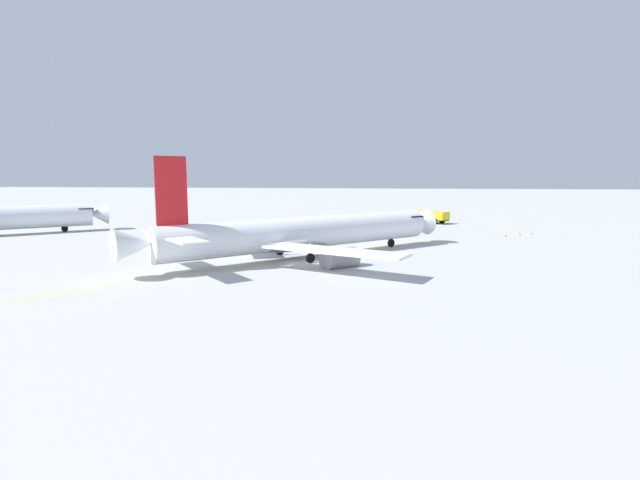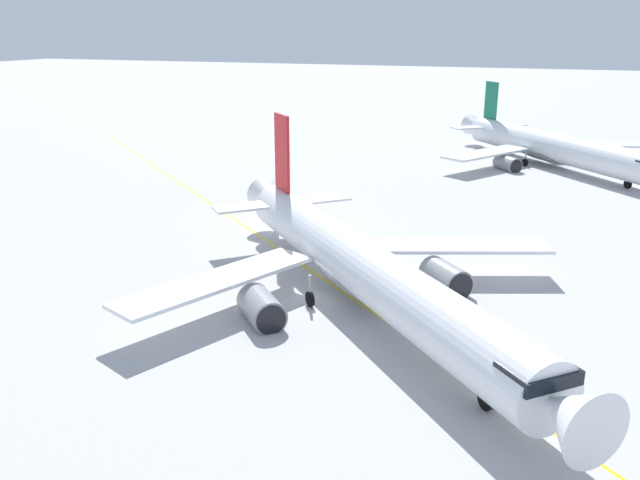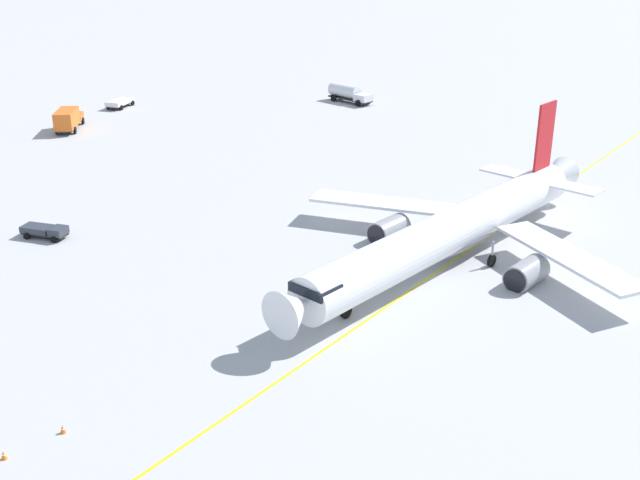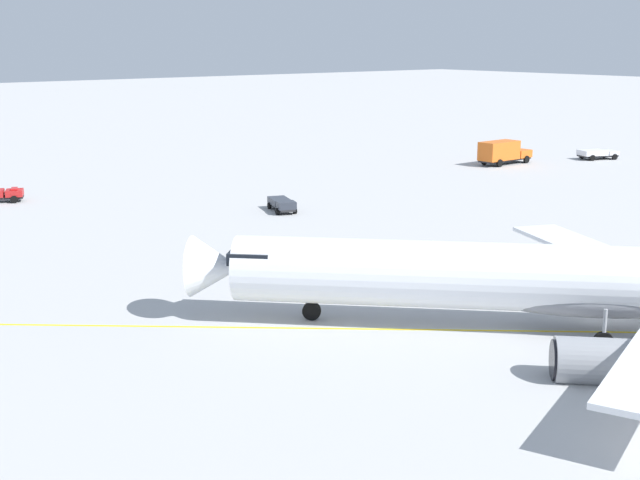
{
  "view_description": "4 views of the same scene",
  "coord_description": "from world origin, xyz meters",
  "views": [
    {
      "loc": [
        -52.62,
        -10.25,
        9.94
      ],
      "look_at": [
        4.34,
        -2.06,
        2.02
      ],
      "focal_mm": 26.63,
      "sensor_mm": 36.0,
      "label": 1
    },
    {
      "loc": [
        16.1,
        -41.97,
        19.02
      ],
      "look_at": [
        -0.36,
        0.91,
        4.19
      ],
      "focal_mm": 37.1,
      "sensor_mm": 36.0,
      "label": 2
    },
    {
      "loc": [
        66.12,
        -15.95,
        28.82
      ],
      "look_at": [
        11.24,
        -12.64,
        5.71
      ],
      "focal_mm": 43.44,
      "sensor_mm": 36.0,
      "label": 3
    },
    {
      "loc": [
        43.12,
        27.4,
        16.18
      ],
      "look_at": [
        11.24,
        -12.64,
        4.18
      ],
      "focal_mm": 48.45,
      "sensor_mm": 36.0,
      "label": 4
    }
  ],
  "objects": [
    {
      "name": "airliner_secondary",
      "position": [
        13.49,
        56.89,
        2.68
      ],
      "size": [
        31.83,
        34.43,
        10.97
      ],
      "rotation": [
        0.0,
        0.0,
        5.44
      ],
      "color": "silver",
      "rests_on": "ground_plane"
    },
    {
      "name": "airliner_main",
      "position": [
        3.12,
        -0.21,
        2.83
      ],
      "size": [
        33.05,
        33.68,
        12.03
      ],
      "rotation": [
        0.0,
        0.0,
        5.48
      ],
      "color": "white",
      "rests_on": "ground_plane"
    },
    {
      "name": "ground_plane",
      "position": [
        0.0,
        0.0,
        0.0
      ],
      "size": [
        600.0,
        600.0,
        0.0
      ],
      "primitive_type": "plane",
      "color": "#B2B2B2"
    },
    {
      "name": "taxiway_centreline",
      "position": [
        -1.39,
        3.95,
        0.0
      ],
      "size": [
        123.01,
        105.81,
        0.01
      ],
      "rotation": [
        0.0,
        0.0,
        5.57
      ],
      "color": "yellow",
      "rests_on": "ground_plane"
    }
  ]
}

